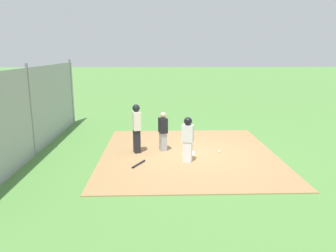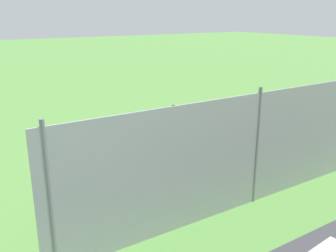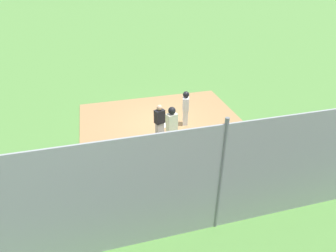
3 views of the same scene
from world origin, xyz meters
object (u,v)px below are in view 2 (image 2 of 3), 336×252
at_px(catcher, 156,134).
at_px(baseball, 137,136).
at_px(umpire, 175,135).
at_px(home_plate, 153,144).
at_px(baseball_bat, 203,151).
at_px(runner, 174,121).

relative_size(catcher, baseball, 20.13).
height_order(umpire, baseball, umpire).
height_order(home_plate, catcher, catcher).
xyz_separation_m(baseball_bat, baseball, (-1.30, 2.97, 0.01)).
height_order(umpire, baseball_bat, umpire).
bearing_deg(home_plate, baseball_bat, -55.75).
bearing_deg(umpire, home_plate, -22.40).
bearing_deg(baseball, catcher, -98.63).
bearing_deg(home_plate, baseball, 93.91).
bearing_deg(home_plate, umpire, -95.30).
distance_m(home_plate, catcher, 1.27).
distance_m(catcher, runner, 1.59).
bearing_deg(baseball_bat, runner, 126.90).
xyz_separation_m(home_plate, baseball_bat, (1.22, -1.79, 0.02)).
height_order(home_plate, runner, runner).
bearing_deg(runner, baseball, -34.51).
xyz_separation_m(home_plate, umpire, (-0.18, -1.93, 0.96)).
xyz_separation_m(catcher, baseball, (0.32, 2.12, -0.73)).
xyz_separation_m(umpire, runner, (1.13, 1.80, -0.09)).
bearing_deg(umpire, baseball_bat, -101.43).
relative_size(home_plate, baseball, 5.95).
bearing_deg(baseball, home_plate, -86.09).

